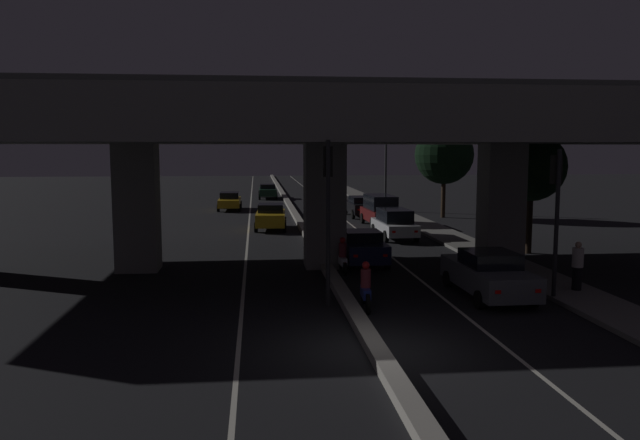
{
  "coord_description": "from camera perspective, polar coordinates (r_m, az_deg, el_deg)",
  "views": [
    {
      "loc": [
        -2.88,
        -14.78,
        5.02
      ],
      "look_at": [
        0.25,
        15.46,
        1.51
      ],
      "focal_mm": 35.0,
      "sensor_mm": 36.0,
      "label": 1
    }
  ],
  "objects": [
    {
      "name": "lane_line_left_inner",
      "position": [
        50.04,
        -6.42,
        0.78
      ],
      "size": [
        0.12,
        126.0,
        0.0
      ],
      "primitive_type": "cube",
      "color": "beige",
      "rests_on": "ground_plane"
    },
    {
      "name": "car_grey_lead",
      "position": [
        21.95,
        15.13,
        -4.77
      ],
      "size": [
        2.02,
        4.81,
        1.57
      ],
      "rotation": [
        0.0,
        0.0,
        1.58
      ],
      "color": "#515459",
      "rests_on": "ground_plane"
    },
    {
      "name": "traffic_light_left_of_median",
      "position": [
        19.56,
        0.71,
        2.4
      ],
      "size": [
        0.3,
        0.49,
        5.28
      ],
      "color": "black",
      "rests_on": "ground_plane"
    },
    {
      "name": "roadside_tree_kerbside_near",
      "position": [
        31.2,
        18.73,
        4.61
      ],
      "size": [
        3.29,
        3.29,
        5.81
      ],
      "color": "#2D2116",
      "rests_on": "ground_plane"
    },
    {
      "name": "car_white_third",
      "position": [
        35.05,
        6.82,
        -0.28
      ],
      "size": [
        1.98,
        4.51,
        1.65
      ],
      "rotation": [
        0.0,
        0.0,
        1.6
      ],
      "color": "silver",
      "rests_on": "ground_plane"
    },
    {
      "name": "car_black_fifth",
      "position": [
        46.07,
        3.84,
        1.31
      ],
      "size": [
        2.14,
        4.85,
        1.5
      ],
      "rotation": [
        0.0,
        0.0,
        1.59
      ],
      "color": "black",
      "rests_on": "ground_plane"
    },
    {
      "name": "traffic_light_right_of_median",
      "position": [
        21.76,
        20.79,
        1.91
      ],
      "size": [
        0.3,
        0.49,
        5.0
      ],
      "color": "black",
      "rests_on": "ground_plane"
    },
    {
      "name": "motorcycle_blue_filtering_near",
      "position": [
        19.67,
        4.2,
        -6.31
      ],
      "size": [
        0.34,
        1.87,
        1.51
      ],
      "rotation": [
        0.0,
        0.0,
        1.51
      ],
      "color": "black",
      "rests_on": "ground_plane"
    },
    {
      "name": "car_taxi_yellow_second_oncoming",
      "position": [
        51.45,
        -8.26,
        1.75
      ],
      "size": [
        1.89,
        4.33,
        1.45
      ],
      "rotation": [
        0.0,
        0.0,
        -1.58
      ],
      "color": "gold",
      "rests_on": "ground_plane"
    },
    {
      "name": "car_dark_green_third_oncoming",
      "position": [
        62.75,
        -4.8,
        2.66
      ],
      "size": [
        1.85,
        4.48,
        1.44
      ],
      "rotation": [
        0.0,
        0.0,
        -1.57
      ],
      "color": "black",
      "rests_on": "ground_plane"
    },
    {
      "name": "sidewalk_right",
      "position": [
        44.38,
        8.14,
        0.12
      ],
      "size": [
        2.15,
        126.0,
        0.16
      ],
      "primitive_type": "cube",
      "color": "slate",
      "rests_on": "ground_plane"
    },
    {
      "name": "car_dark_red_fourth",
      "position": [
        40.56,
        5.55,
        0.94
      ],
      "size": [
        2.07,
        4.69,
        2.0
      ],
      "rotation": [
        0.0,
        0.0,
        1.6
      ],
      "color": "#591414",
      "rests_on": "ground_plane"
    },
    {
      "name": "elevated_overpass",
      "position": [
        26.15,
        -0.05,
        8.62
      ],
      "size": [
        36.33,
        13.14,
        7.94
      ],
      "color": "gray",
      "rests_on": "ground_plane"
    },
    {
      "name": "street_lamp",
      "position": [
        49.94,
        5.67,
        6.27
      ],
      "size": [
        2.39,
        0.32,
        8.06
      ],
      "color": "#2D2D30",
      "rests_on": "ground_plane"
    },
    {
      "name": "ground_plane",
      "position": [
        15.87,
        4.96,
        -11.88
      ],
      "size": [
        200.0,
        200.0,
        0.0
      ],
      "primitive_type": "plane",
      "color": "black"
    },
    {
      "name": "car_dark_blue_second",
      "position": [
        27.25,
        3.85,
        -2.45
      ],
      "size": [
        1.9,
        4.19,
        1.47
      ],
      "rotation": [
        0.0,
        0.0,
        1.57
      ],
      "color": "#141938",
      "rests_on": "ground_plane"
    },
    {
      "name": "median_divider",
      "position": [
        50.1,
        -2.58,
        0.98
      ],
      "size": [
        0.47,
        126.0,
        0.27
      ],
      "primitive_type": "cube",
      "color": "gray",
      "rests_on": "ground_plane"
    },
    {
      "name": "pedestrian_on_sidewalk",
      "position": [
        23.23,
        22.48,
        -3.91
      ],
      "size": [
        0.38,
        0.38,
        1.68
      ],
      "color": "black",
      "rests_on": "sidewalk_right"
    },
    {
      "name": "roadside_tree_kerbside_mid",
      "position": [
        45.98,
        11.29,
        5.85
      ],
      "size": [
        4.23,
        4.23,
        6.66
      ],
      "color": "#2D2116",
      "rests_on": "ground_plane"
    },
    {
      "name": "lane_line_right_inner",
      "position": [
        50.42,
        1.24,
        0.87
      ],
      "size": [
        0.12,
        126.0,
        0.0
      ],
      "primitive_type": "cube",
      "color": "beige",
      "rests_on": "ground_plane"
    },
    {
      "name": "car_taxi_yellow_lead_oncoming",
      "position": [
        38.8,
        -4.52,
        0.33
      ],
      "size": [
        2.07,
        4.19,
        1.58
      ],
      "rotation": [
        0.0,
        0.0,
        -1.62
      ],
      "color": "gold",
      "rests_on": "ground_plane"
    },
    {
      "name": "motorcycle_white_filtering_mid",
      "position": [
        25.29,
        2.09,
        -3.45
      ],
      "size": [
        0.33,
        1.77,
        1.45
      ],
      "rotation": [
        0.0,
        0.0,
        1.59
      ],
      "color": "black",
      "rests_on": "ground_plane"
    }
  ]
}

